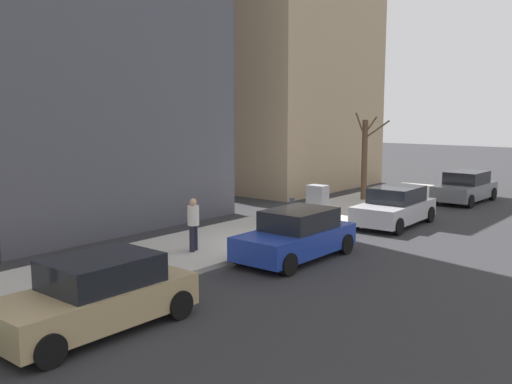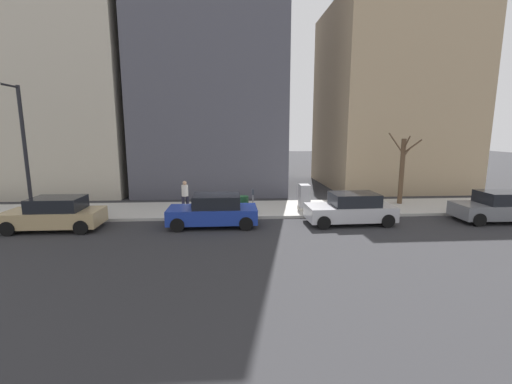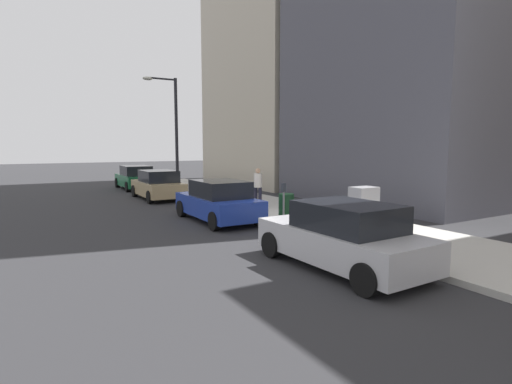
# 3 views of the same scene
# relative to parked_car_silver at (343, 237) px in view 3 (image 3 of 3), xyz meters

# --- Properties ---
(ground_plane) EXTENTS (120.00, 120.00, 0.00)m
(ground_plane) POSITION_rel_parked_car_silver_xyz_m (1.16, 6.12, -0.74)
(ground_plane) COLOR #2B2B2D
(sidewalk) EXTENTS (4.00, 36.00, 0.15)m
(sidewalk) POSITION_rel_parked_car_silver_xyz_m (3.16, 6.12, -0.66)
(sidewalk) COLOR #B2AFA8
(sidewalk) RESTS_ON ground
(parked_car_silver) EXTENTS (2.02, 4.25, 1.52)m
(parked_car_silver) POSITION_rel_parked_car_silver_xyz_m (0.00, 0.00, 0.00)
(parked_car_silver) COLOR #B7B7BC
(parked_car_silver) RESTS_ON ground
(parked_car_blue) EXTENTS (1.93, 4.21, 1.52)m
(parked_car_blue) POSITION_rel_parked_car_silver_xyz_m (0.03, 6.68, 0.00)
(parked_car_blue) COLOR #1E389E
(parked_car_blue) RESTS_ON ground
(parked_car_tan) EXTENTS (1.94, 4.21, 1.52)m
(parked_car_tan) POSITION_rel_parked_car_silver_xyz_m (-0.07, 13.93, 0.00)
(parked_car_tan) COLOR tan
(parked_car_tan) RESTS_ON ground
(parked_car_green) EXTENTS (1.95, 4.21, 1.52)m
(parked_car_green) POSITION_rel_parked_car_silver_xyz_m (0.14, 19.52, 0.00)
(parked_car_green) COLOR #196038
(parked_car_green) RESTS_ON ground
(parking_meter) EXTENTS (0.14, 0.10, 1.35)m
(parking_meter) POSITION_rel_parked_car_silver_xyz_m (1.61, 4.71, 0.24)
(parking_meter) COLOR slate
(parking_meter) RESTS_ON sidewalk
(utility_box) EXTENTS (0.83, 0.61, 1.43)m
(utility_box) POSITION_rel_parked_car_silver_xyz_m (2.46, 1.79, 0.11)
(utility_box) COLOR #A8A399
(utility_box) RESTS_ON sidewalk
(streetlamp) EXTENTS (1.97, 0.32, 6.50)m
(streetlamp) POSITION_rel_parked_car_silver_xyz_m (1.44, 15.93, 3.28)
(streetlamp) COLOR black
(streetlamp) RESTS_ON sidewalk
(trash_bin) EXTENTS (0.56, 0.56, 0.90)m
(trash_bin) POSITION_rel_parked_car_silver_xyz_m (2.06, 5.20, -0.14)
(trash_bin) COLOR #14381E
(trash_bin) RESTS_ON sidewalk
(pedestrian_near_meter) EXTENTS (0.36, 0.38, 1.66)m
(pedestrian_near_meter) POSITION_rel_parked_car_silver_xyz_m (2.74, 8.38, 0.35)
(pedestrian_near_meter) COLOR #1E1E2D
(pedestrian_near_meter) RESTS_ON sidewalk
(office_tower_right) EXTENTS (10.73, 10.73, 22.37)m
(office_tower_right) POSITION_rel_parked_car_silver_xyz_m (12.02, 18.43, 10.45)
(office_tower_right) COLOR #BCB29E
(office_tower_right) RESTS_ON ground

